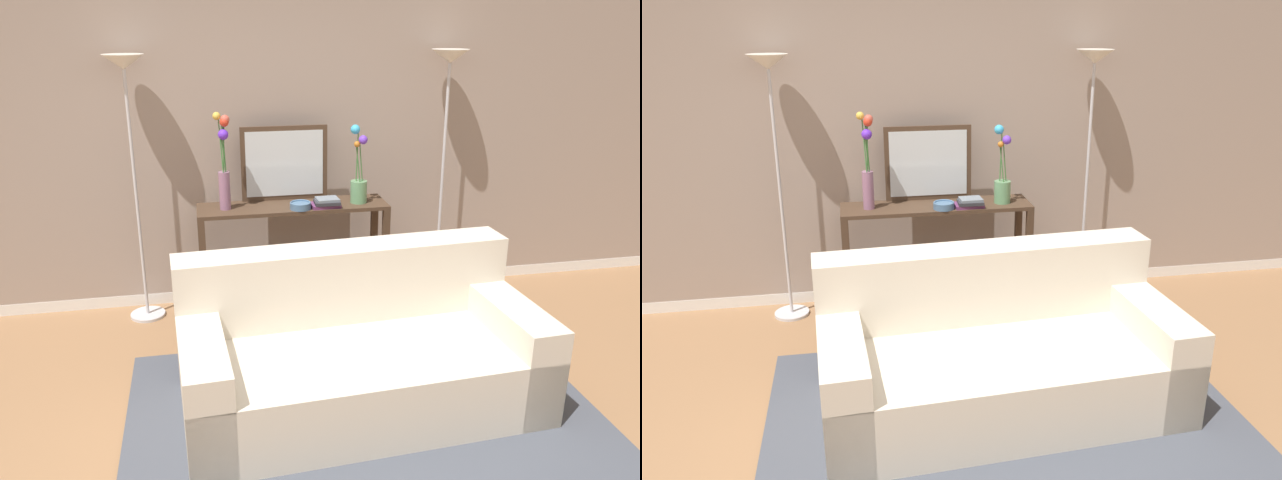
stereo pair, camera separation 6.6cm
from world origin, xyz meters
TOP-DOWN VIEW (x-y plane):
  - back_wall at (0.00, 2.35)m, footprint 12.00×0.15m
  - area_rug at (0.46, 0.50)m, footprint 2.69×1.83m
  - couch at (0.45, 0.67)m, footprint 2.09×1.11m
  - console_table at (0.28, 1.96)m, footprint 1.40×0.37m
  - floor_lamp_left at (-0.84, 2.08)m, footprint 0.28×0.28m
  - floor_lamp_right at (1.48, 2.08)m, footprint 0.28×0.28m
  - wall_mirror at (0.24, 2.11)m, footprint 0.65×0.02m
  - vase_tall_flowers at (-0.21, 1.94)m, footprint 0.11×0.12m
  - vase_short_flowers at (0.77, 1.93)m, footprint 0.12×0.13m
  - fruit_bowl at (0.32, 1.85)m, footprint 0.15×0.15m
  - book_stack at (0.51, 1.86)m, footprint 0.22×0.17m
  - book_row_under_console at (-0.06, 1.96)m, footprint 0.44×0.18m

SIDE VIEW (x-z plane):
  - area_rug at x=0.46m, z-range 0.00..0.01m
  - book_row_under_console at x=-0.06m, z-range -0.01..0.12m
  - couch at x=0.45m, z-range -0.13..0.75m
  - console_table at x=0.28m, z-range 0.16..1.02m
  - fruit_bowl at x=0.32m, z-range 0.86..0.91m
  - book_stack at x=0.51m, z-range 0.86..0.92m
  - vase_short_flowers at x=0.77m, z-range 0.75..1.32m
  - wall_mirror at x=0.24m, z-range 0.86..1.42m
  - vase_tall_flowers at x=-0.21m, z-range 0.85..1.54m
  - back_wall at x=0.00m, z-range 0.00..2.84m
  - floor_lamp_left at x=-0.84m, z-range 0.55..2.49m
  - floor_lamp_right at x=1.48m, z-range 0.55..2.50m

